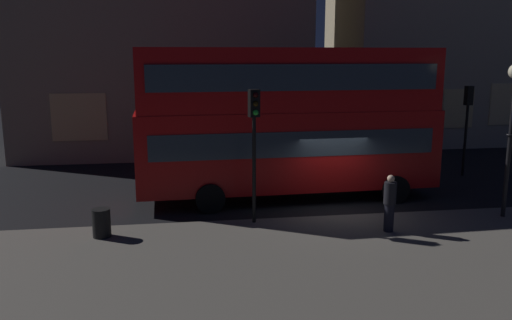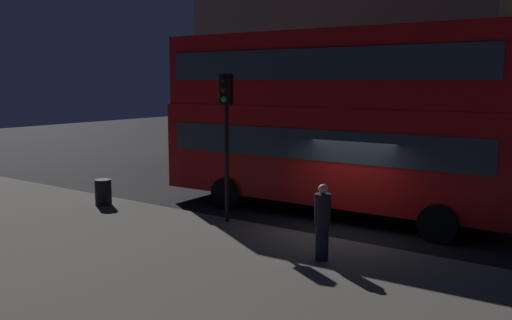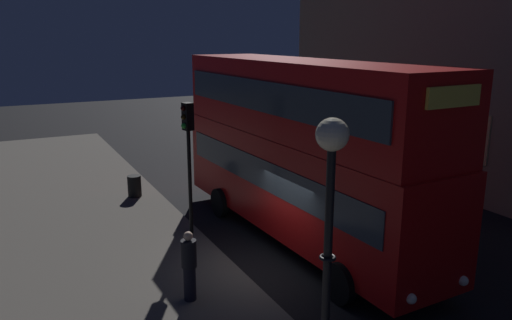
{
  "view_description": "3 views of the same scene",
  "coord_description": "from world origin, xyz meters",
  "px_view_note": "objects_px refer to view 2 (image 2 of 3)",
  "views": [
    {
      "loc": [
        -5.4,
        -16.93,
        5.42
      ],
      "look_at": [
        -2.79,
        0.71,
        1.79
      ],
      "focal_mm": 36.56,
      "sensor_mm": 36.0,
      "label": 1
    },
    {
      "loc": [
        6.66,
        -13.29,
        4.17
      ],
      "look_at": [
        -3.23,
        0.51,
        1.73
      ],
      "focal_mm": 38.73,
      "sensor_mm": 36.0,
      "label": 2
    },
    {
      "loc": [
        11.2,
        -6.09,
        6.33
      ],
      "look_at": [
        -3.15,
        1.29,
        2.29
      ],
      "focal_mm": 34.81,
      "sensor_mm": 36.0,
      "label": 3
    }
  ],
  "objects_px": {
    "pedestrian": "(322,221)",
    "litter_bin": "(103,192)",
    "double_decker_bus": "(330,114)",
    "traffic_light_near_kerb": "(226,117)"
  },
  "relations": [
    {
      "from": "pedestrian",
      "to": "litter_bin",
      "type": "xyz_separation_m",
      "value": [
        -8.57,
        0.77,
        -0.47
      ]
    },
    {
      "from": "double_decker_bus",
      "to": "litter_bin",
      "type": "distance_m",
      "value": 7.78
    },
    {
      "from": "double_decker_bus",
      "to": "traffic_light_near_kerb",
      "type": "height_order",
      "value": "double_decker_bus"
    },
    {
      "from": "double_decker_bus",
      "to": "litter_bin",
      "type": "height_order",
      "value": "double_decker_bus"
    },
    {
      "from": "double_decker_bus",
      "to": "pedestrian",
      "type": "height_order",
      "value": "double_decker_bus"
    },
    {
      "from": "double_decker_bus",
      "to": "pedestrian",
      "type": "relative_size",
      "value": 6.45
    },
    {
      "from": "pedestrian",
      "to": "litter_bin",
      "type": "height_order",
      "value": "pedestrian"
    },
    {
      "from": "double_decker_bus",
      "to": "traffic_light_near_kerb",
      "type": "relative_size",
      "value": 2.67
    },
    {
      "from": "litter_bin",
      "to": "pedestrian",
      "type": "bearing_deg",
      "value": -5.12
    },
    {
      "from": "traffic_light_near_kerb",
      "to": "pedestrian",
      "type": "distance_m",
      "value": 4.7
    }
  ]
}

